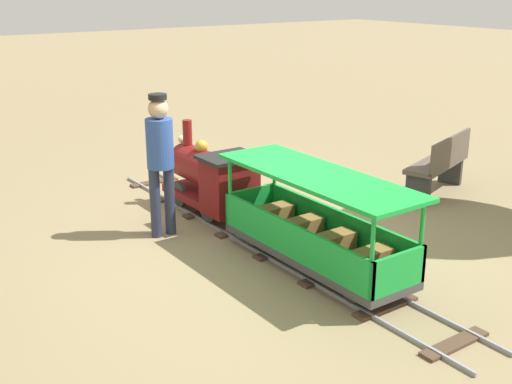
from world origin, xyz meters
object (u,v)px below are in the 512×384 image
object	(u,v)px
passenger_car	(315,230)
park_bench	(440,165)
locomotive	(212,178)
conductor_person	(160,154)

from	to	relation	value
passenger_car	park_bench	distance (m)	3.07
passenger_car	park_bench	world-z (taller)	passenger_car
locomotive	passenger_car	xyz separation A→B (m)	(0.00, -1.94, -0.06)
park_bench	locomotive	bearing A→B (deg)	160.18
passenger_car	park_bench	size ratio (longest dim) A/B	1.73
conductor_person	park_bench	world-z (taller)	conductor_person
conductor_person	park_bench	distance (m)	3.87
passenger_car	park_bench	xyz separation A→B (m)	(2.94, 0.88, -0.01)
locomotive	park_bench	distance (m)	3.13
conductor_person	passenger_car	bearing A→B (deg)	-64.89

